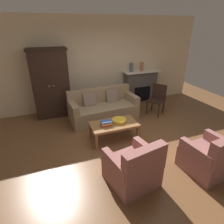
{
  "coord_description": "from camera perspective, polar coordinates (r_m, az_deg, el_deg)",
  "views": [
    {
      "loc": [
        -1.54,
        -3.28,
        2.51
      ],
      "look_at": [
        -0.09,
        0.68,
        0.55
      ],
      "focal_mm": 29.99,
      "sensor_mm": 36.0,
      "label": 1
    }
  ],
  "objects": [
    {
      "name": "side_chair_wooden",
      "position": [
        5.87,
        13.66,
        4.35
      ],
      "size": [
        0.61,
        0.61,
        0.9
      ],
      "color": "black",
      "rests_on": "ground"
    },
    {
      "name": "back_wall",
      "position": [
        6.13,
        -5.39,
        14.43
      ],
      "size": [
        7.2,
        0.1,
        2.8
      ],
      "primitive_type": "cube",
      "color": "beige",
      "rests_on": "ground"
    },
    {
      "name": "couch",
      "position": [
        5.42,
        -2.76,
        1.08
      ],
      "size": [
        1.97,
        0.98,
        0.86
      ],
      "color": "#937A5B",
      "rests_on": "ground"
    },
    {
      "name": "armchair_near_right",
      "position": [
        3.94,
        27.57,
        -12.21
      ],
      "size": [
        0.85,
        0.85,
        0.88
      ],
      "color": "#935B56",
      "rests_on": "ground"
    },
    {
      "name": "fireplace",
      "position": [
        6.66,
        8.58,
        7.75
      ],
      "size": [
        1.26,
        0.48,
        1.12
      ],
      "color": "#4C4947",
      "rests_on": "ground"
    },
    {
      "name": "coffee_table",
      "position": [
        4.41,
        0.61,
        -4.12
      ],
      "size": [
        1.1,
        0.6,
        0.42
      ],
      "color": "olive",
      "rests_on": "ground"
    },
    {
      "name": "armoire",
      "position": [
        5.71,
        -18.15,
        8.23
      ],
      "size": [
        1.06,
        0.57,
        1.96
      ],
      "color": "black",
      "rests_on": "ground"
    },
    {
      "name": "book_stack",
      "position": [
        4.28,
        -1.78,
        -3.42
      ],
      "size": [
        0.25,
        0.18,
        0.11
      ],
      "color": "#B73833",
      "rests_on": "coffee_table"
    },
    {
      "name": "ground_plane",
      "position": [
        4.41,
        4.19,
        -9.85
      ],
      "size": [
        9.6,
        9.6,
        0.0
      ],
      "primitive_type": "plane",
      "color": "brown"
    },
    {
      "name": "armchair_near_left",
      "position": [
        3.31,
        6.5,
        -16.76
      ],
      "size": [
        0.9,
        0.9,
        0.88
      ],
      "color": "#935B56",
      "rests_on": "ground"
    },
    {
      "name": "fruit_bowl",
      "position": [
        4.45,
        2.12,
        -2.58
      ],
      "size": [
        0.34,
        0.34,
        0.07
      ],
      "primitive_type": "cylinder",
      "color": "gold",
      "rests_on": "coffee_table"
    },
    {
      "name": "mantel_vase_terracotta",
      "position": [
        6.48,
        9.05,
        13.57
      ],
      "size": [
        0.12,
        0.12,
        0.28
      ],
      "primitive_type": "cylinder",
      "color": "#A86042",
      "rests_on": "fireplace"
    },
    {
      "name": "mantel_vase_slate",
      "position": [
        6.31,
        5.93,
        13.39
      ],
      "size": [
        0.13,
        0.13,
        0.27
      ],
      "primitive_type": "cylinder",
      "color": "#565B66",
      "rests_on": "fireplace"
    }
  ]
}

